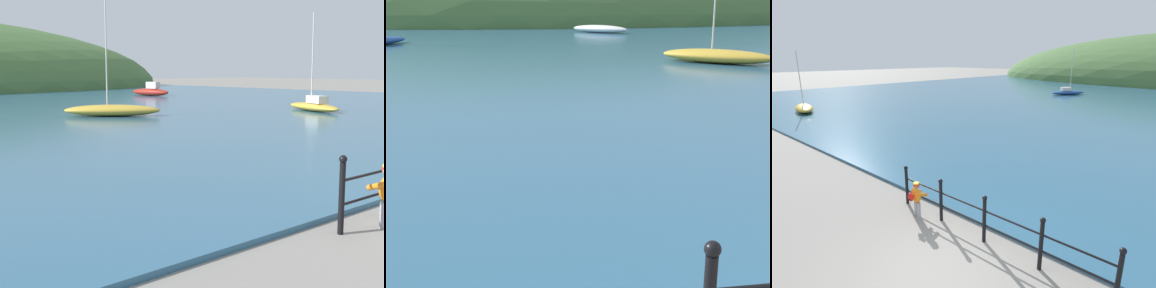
{
  "view_description": "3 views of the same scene",
  "coord_description": "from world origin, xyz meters",
  "views": [
    {
      "loc": [
        -9.74,
        -2.81,
        2.48
      ],
      "look_at": [
        -3.04,
        4.69,
        1.05
      ],
      "focal_mm": 50.0,
      "sensor_mm": 36.0,
      "label": 1
    },
    {
      "loc": [
        -4.34,
        -1.65,
        2.82
      ],
      "look_at": [
        -3.31,
        4.71,
        1.04
      ],
      "focal_mm": 50.0,
      "sensor_mm": 36.0,
      "label": 2
    },
    {
      "loc": [
        3.89,
        -3.48,
        4.25
      ],
      "look_at": [
        -2.98,
        4.16,
        1.29
      ],
      "focal_mm": 28.0,
      "sensor_mm": 36.0,
      "label": 3
    }
  ],
  "objects": [
    {
      "name": "boat_nearest_quay",
      "position": [
        5.1,
        19.82,
        0.41
      ],
      "size": [
        4.65,
        4.21,
        5.86
      ],
      "color": "gold",
      "rests_on": "water"
    },
    {
      "name": "boat_mid_harbor",
      "position": [
        18.79,
        34.58,
        0.49
      ],
      "size": [
        1.7,
        4.26,
        1.21
      ],
      "color": "maroon",
      "rests_on": "water"
    },
    {
      "name": "boat_far_right",
      "position": [
        15.34,
        15.0,
        0.41
      ],
      "size": [
        2.75,
        4.67,
        5.49
      ],
      "color": "gold",
      "rests_on": "water"
    }
  ]
}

